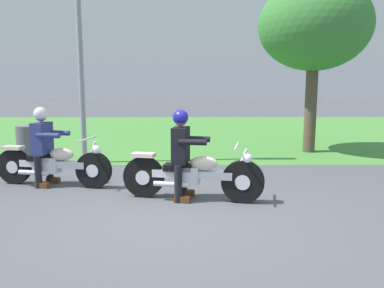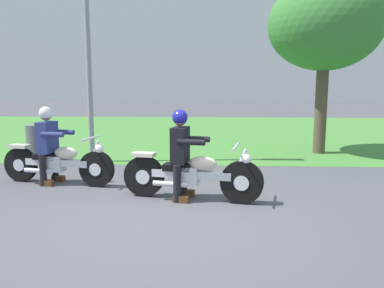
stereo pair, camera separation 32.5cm
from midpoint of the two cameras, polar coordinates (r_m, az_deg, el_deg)
ground at (r=5.51m, az=-4.53°, el=-10.31°), size 120.00×120.00×0.00m
grass_verge at (r=14.56m, az=-1.92°, el=1.84°), size 60.00×12.00×0.01m
stadium_facade at (r=41.39m, az=7.58°, el=18.60°), size 54.52×8.00×17.55m
motorcycle_lead at (r=6.08m, az=-1.47°, el=-4.52°), size 2.20×0.75×0.89m
rider_lead at (r=6.04m, az=-3.04°, el=-0.52°), size 0.61×0.53×1.41m
motorcycle_follow at (r=7.38m, az=-20.75°, el=-2.79°), size 2.15×0.75×0.87m
rider_follow at (r=7.40m, az=-22.04°, el=0.52°), size 0.61×0.53×1.39m
tree_roadside at (r=10.67m, az=16.54°, el=16.08°), size 2.82×2.82×4.35m
trash_can at (r=9.62m, az=-23.57°, el=-0.08°), size 0.53×0.53×0.86m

